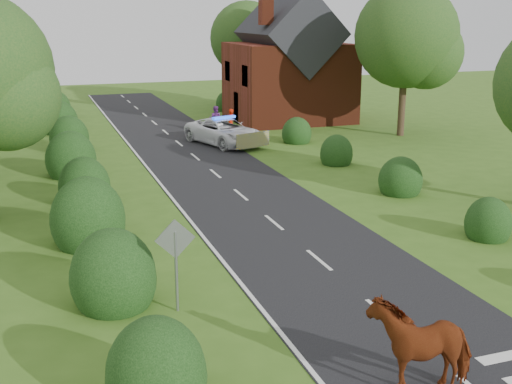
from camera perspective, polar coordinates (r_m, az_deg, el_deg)
name	(u,v)px	position (r m, az deg, el deg)	size (l,w,h in m)	color
ground	(384,315)	(17.25, 11.29, -10.64)	(120.00, 120.00, 0.00)	#3D641C
road	(221,179)	(30.31, -3.11, 1.19)	(6.00, 70.00, 0.02)	black
road_markings	(199,193)	(27.97, -5.07, -0.05)	(4.96, 70.00, 0.01)	white
hedgerow_left	(84,194)	(25.86, -15.01, -0.17)	(2.75, 50.41, 3.00)	black
hedgerow_right	(386,175)	(29.36, 11.46, 1.52)	(2.10, 45.78, 2.10)	black
tree_right_b	(411,40)	(41.64, 13.65, 12.97)	(6.56, 6.40, 9.40)	#332316
tree_right_c	(250,41)	(53.99, -0.50, 13.26)	(6.15, 6.00, 8.58)	#332316
road_sign	(176,252)	(16.60, -7.16, -5.29)	(1.06, 0.08, 2.53)	gray
house	(289,68)	(46.81, 2.93, 10.98)	(8.00, 7.40, 9.17)	#602312
cow	(420,349)	(14.07, 14.35, -13.34)	(1.25, 2.37, 1.68)	#671D0B
police_van	(224,132)	(38.21, -2.84, 5.37)	(4.18, 6.07, 1.69)	white
pedestrian_red	(231,122)	(40.99, -2.28, 6.20)	(0.63, 0.41, 1.72)	#B51806
pedestrian_purple	(215,119)	(42.36, -3.63, 6.50)	(0.84, 0.65, 1.72)	#6C2D7E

